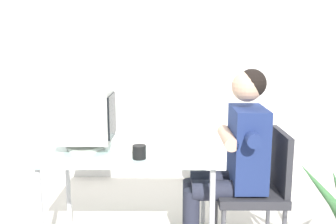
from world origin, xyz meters
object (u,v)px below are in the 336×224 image
object	(u,v)px
person_seated	(234,154)
desk_mug	(139,152)
office_chair	(259,184)
keyboard	(135,147)
crt_monitor	(85,116)
desk	(131,155)

from	to	relation	value
person_seated	desk_mug	xyz separation A→B (m)	(-0.63, -0.21, 0.07)
office_chair	keyboard	bearing A→B (deg)	179.60
keyboard	office_chair	distance (m)	0.90
crt_monitor	keyboard	xyz separation A→B (m)	(0.33, -0.01, -0.21)
office_chair	desk_mug	world-z (taller)	office_chair
keyboard	desk_mug	size ratio (longest dim) A/B	4.27
keyboard	desk_mug	distance (m)	0.22
desk	desk_mug	world-z (taller)	desk_mug
person_seated	keyboard	bearing A→B (deg)	179.49
desk	crt_monitor	xyz separation A→B (m)	(-0.30, -0.03, 0.28)
crt_monitor	person_seated	size ratio (longest dim) A/B	0.32
person_seated	crt_monitor	bearing A→B (deg)	179.30
desk	keyboard	world-z (taller)	keyboard
person_seated	desk_mug	size ratio (longest dim) A/B	13.35
crt_monitor	desk	bearing A→B (deg)	5.11
crt_monitor	desk_mug	size ratio (longest dim) A/B	4.24
desk	keyboard	distance (m)	0.09
desk_mug	office_chair	bearing A→B (deg)	14.52
person_seated	desk_mug	world-z (taller)	person_seated
keyboard	person_seated	world-z (taller)	person_seated
office_chair	desk_mug	xyz separation A→B (m)	(-0.81, -0.21, 0.29)
crt_monitor	desk_mug	world-z (taller)	crt_monitor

